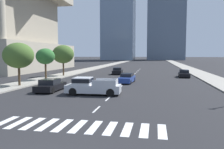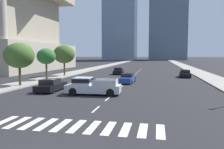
% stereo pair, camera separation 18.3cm
% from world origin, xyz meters
% --- Properties ---
extents(sidewalk_east, '(4.00, 260.00, 0.15)m').
position_xyz_m(sidewalk_east, '(13.07, 30.00, 0.07)').
color(sidewalk_east, gray).
rests_on(sidewalk_east, ground).
extents(sidewalk_west, '(4.00, 260.00, 0.15)m').
position_xyz_m(sidewalk_west, '(-13.07, 30.00, 0.07)').
color(sidewalk_west, gray).
rests_on(sidewalk_west, ground).
extents(crosswalk_near, '(9.45, 2.36, 0.01)m').
position_xyz_m(crosswalk_near, '(0.00, 5.57, 0.00)').
color(crosswalk_near, silver).
rests_on(crosswalk_near, ground).
extents(lane_divider_center, '(0.14, 50.00, 0.01)m').
position_xyz_m(lane_divider_center, '(0.00, 33.57, 0.00)').
color(lane_divider_center, silver).
rests_on(lane_divider_center, ground).
extents(pickup_truck, '(5.42, 2.34, 1.67)m').
position_xyz_m(pickup_truck, '(-2.11, 15.50, 0.81)').
color(pickup_truck, '#B7BABF').
rests_on(pickup_truck, ground).
extents(sedan_black_0, '(2.03, 4.67, 1.26)m').
position_xyz_m(sedan_black_0, '(9.05, 35.58, 0.58)').
color(sedan_black_0, black).
rests_on(sedan_black_0, ground).
extents(sedan_black_1, '(2.01, 4.56, 1.33)m').
position_xyz_m(sedan_black_1, '(-6.92, 16.66, 0.61)').
color(sedan_black_1, black).
rests_on(sedan_black_1, ground).
extents(sedan_blue_2, '(2.05, 4.85, 1.29)m').
position_xyz_m(sedan_blue_2, '(0.20, 25.72, 0.60)').
color(sedan_blue_2, navy).
rests_on(sedan_blue_2, ground).
extents(sedan_black_3, '(2.10, 4.62, 1.33)m').
position_xyz_m(sedan_black_3, '(-3.31, 39.15, 0.62)').
color(sedan_black_3, black).
rests_on(sedan_black_3, ground).
extents(street_tree_nearest, '(3.66, 3.66, 5.22)m').
position_xyz_m(street_tree_nearest, '(-12.27, 19.28, 3.80)').
color(street_tree_nearest, '#4C3823').
rests_on(street_tree_nearest, sidewalk_west).
extents(street_tree_second, '(2.83, 2.83, 4.71)m').
position_xyz_m(street_tree_second, '(-12.27, 26.24, 3.64)').
color(street_tree_second, '#4C3823').
rests_on(street_tree_second, sidewalk_west).
extents(street_tree_third, '(3.86, 3.86, 5.49)m').
position_xyz_m(street_tree_third, '(-12.27, 33.11, 3.99)').
color(street_tree_third, '#4C3823').
rests_on(street_tree_third, sidewalk_west).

